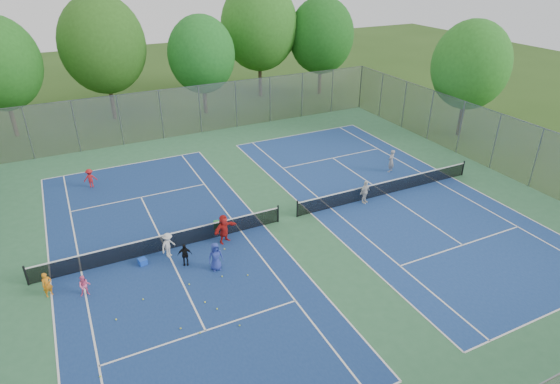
% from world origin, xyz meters
% --- Properties ---
extents(ground, '(120.00, 120.00, 0.00)m').
position_xyz_m(ground, '(0.00, 0.00, 0.00)').
color(ground, '#294A17').
rests_on(ground, ground).
extents(court_pad, '(32.00, 32.00, 0.01)m').
position_xyz_m(court_pad, '(0.00, 0.00, 0.01)').
color(court_pad, '#316741').
rests_on(court_pad, ground).
extents(court_left, '(10.97, 23.77, 0.01)m').
position_xyz_m(court_left, '(-7.00, 0.00, 0.02)').
color(court_left, navy).
rests_on(court_left, court_pad).
extents(court_right, '(10.97, 23.77, 0.01)m').
position_xyz_m(court_right, '(7.00, 0.00, 0.02)').
color(court_right, navy).
rests_on(court_right, court_pad).
extents(net_left, '(12.87, 0.10, 0.91)m').
position_xyz_m(net_left, '(-7.00, 0.00, 0.46)').
color(net_left, black).
rests_on(net_left, ground).
extents(net_right, '(12.87, 0.10, 0.91)m').
position_xyz_m(net_right, '(7.00, 0.00, 0.46)').
color(net_right, black).
rests_on(net_right, ground).
extents(fence_north, '(32.00, 0.10, 4.00)m').
position_xyz_m(fence_north, '(0.00, 16.00, 2.00)').
color(fence_north, gray).
rests_on(fence_north, ground).
extents(fence_east, '(0.10, 32.00, 4.00)m').
position_xyz_m(fence_east, '(16.00, 0.00, 2.00)').
color(fence_east, gray).
rests_on(fence_east, ground).
extents(tree_nl, '(7.20, 7.20, 10.69)m').
position_xyz_m(tree_nl, '(-6.00, 23.00, 6.54)').
color(tree_nl, '#443326').
rests_on(tree_nl, ground).
extents(tree_nc, '(6.00, 6.00, 8.85)m').
position_xyz_m(tree_nc, '(2.00, 21.00, 5.39)').
color(tree_nc, '#443326').
rests_on(tree_nc, ground).
extents(tree_nr, '(7.60, 7.60, 11.42)m').
position_xyz_m(tree_nr, '(9.00, 24.00, 7.04)').
color(tree_nr, '#443326').
rests_on(tree_nr, ground).
extents(tree_ne, '(6.60, 6.60, 9.77)m').
position_xyz_m(tree_ne, '(15.00, 22.00, 5.97)').
color(tree_ne, '#443326').
rests_on(tree_ne, ground).
extents(tree_side_e, '(6.00, 6.00, 9.20)m').
position_xyz_m(tree_side_e, '(19.00, 6.00, 5.74)').
color(tree_side_e, '#443326').
rests_on(tree_side_e, ground).
extents(ball_crate, '(0.44, 0.44, 0.32)m').
position_xyz_m(ball_crate, '(-8.33, -0.71, 0.16)').
color(ball_crate, blue).
rests_on(ball_crate, ground).
extents(ball_hopper, '(0.30, 0.30, 0.57)m').
position_xyz_m(ball_hopper, '(-4.02, 0.67, 0.29)').
color(ball_hopper, green).
rests_on(ball_hopper, ground).
extents(student_a, '(0.52, 0.44, 1.20)m').
position_xyz_m(student_a, '(-12.54, -1.23, 0.60)').
color(student_a, orange).
rests_on(student_a, ground).
extents(student_b, '(0.55, 0.45, 1.05)m').
position_xyz_m(student_b, '(-11.07, -1.92, 0.52)').
color(student_b, pink).
rests_on(student_b, ground).
extents(student_c, '(0.99, 0.89, 1.34)m').
position_xyz_m(student_c, '(-6.99, -0.60, 0.67)').
color(student_c, silver).
rests_on(student_c, ground).
extents(student_d, '(0.74, 0.46, 1.18)m').
position_xyz_m(student_d, '(-6.45, -1.66, 0.59)').
color(student_d, black).
rests_on(student_d, ground).
extents(student_e, '(0.73, 0.49, 1.48)m').
position_xyz_m(student_e, '(-5.23, -2.67, 0.74)').
color(student_e, '#283995').
rests_on(student_e, ground).
extents(student_f, '(1.57, 1.01, 1.61)m').
position_xyz_m(student_f, '(-4.04, -0.60, 0.81)').
color(student_f, red).
rests_on(student_f, ground).
extents(child_far_baseline, '(0.86, 0.53, 1.27)m').
position_xyz_m(child_far_baseline, '(-9.57, 9.29, 0.64)').
color(child_far_baseline, red).
rests_on(child_far_baseline, ground).
extents(instructor, '(0.70, 0.60, 1.62)m').
position_xyz_m(instructor, '(9.33, 2.64, 0.81)').
color(instructor, gray).
rests_on(instructor, ground).
extents(teen_court_b, '(0.93, 0.59, 1.46)m').
position_xyz_m(teen_court_b, '(5.08, -0.29, 0.73)').
color(teen_court_b, silver).
rests_on(teen_court_b, ground).
extents(tennis_ball_0, '(0.07, 0.07, 0.07)m').
position_xyz_m(tennis_ball_0, '(-6.49, -4.77, 0.03)').
color(tennis_ball_0, '#E6F238').
rests_on(tennis_ball_0, ground).
extents(tennis_ball_1, '(0.07, 0.07, 0.07)m').
position_xyz_m(tennis_ball_1, '(-5.20, -3.39, 0.03)').
color(tennis_ball_1, '#C1D832').
rests_on(tennis_ball_1, ground).
extents(tennis_ball_2, '(0.07, 0.07, 0.07)m').
position_xyz_m(tennis_ball_2, '(-5.66, -6.77, 0.03)').
color(tennis_ball_2, '#ADC72E').
rests_on(tennis_ball_2, ground).
extents(tennis_ball_3, '(0.07, 0.07, 0.07)m').
position_xyz_m(tennis_ball_3, '(-4.08, -3.83, 0.03)').
color(tennis_ball_3, '#D7E836').
rests_on(tennis_ball_3, ground).
extents(tennis_ball_4, '(0.07, 0.07, 0.07)m').
position_xyz_m(tennis_ball_4, '(-8.88, -3.39, 0.03)').
color(tennis_ball_4, '#C7E134').
rests_on(tennis_ball_4, ground).
extents(tennis_ball_5, '(0.07, 0.07, 0.07)m').
position_xyz_m(tennis_ball_5, '(-7.25, -6.45, 0.03)').
color(tennis_ball_5, '#C1DC33').
rests_on(tennis_ball_5, ground).
extents(tennis_ball_6, '(0.07, 0.07, 0.07)m').
position_xyz_m(tennis_ball_6, '(-4.31, -1.29, 0.03)').
color(tennis_ball_6, '#E5F038').
rests_on(tennis_ball_6, ground).
extents(tennis_ball_7, '(0.07, 0.07, 0.07)m').
position_xyz_m(tennis_ball_7, '(-7.88, -5.86, 0.03)').
color(tennis_ball_7, yellow).
rests_on(tennis_ball_7, ground).
extents(tennis_ball_8, '(0.07, 0.07, 0.07)m').
position_xyz_m(tennis_ball_8, '(-6.16, -5.41, 0.03)').
color(tennis_ball_8, '#C8EB36').
rests_on(tennis_ball_8, ground).
extents(tennis_ball_9, '(0.07, 0.07, 0.07)m').
position_xyz_m(tennis_ball_9, '(-6.76, -3.27, 0.03)').
color(tennis_ball_9, '#BCDC33').
rests_on(tennis_ball_9, ground).
extents(tennis_ball_10, '(0.07, 0.07, 0.07)m').
position_xyz_m(tennis_ball_10, '(-11.14, -6.94, 0.03)').
color(tennis_ball_10, '#ABCB2F').
rests_on(tennis_ball_10, ground).
extents(tennis_ball_11, '(0.07, 0.07, 0.07)m').
position_xyz_m(tennis_ball_11, '(-10.15, -4.17, 0.03)').
color(tennis_ball_11, yellow).
rests_on(tennis_ball_11, ground).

